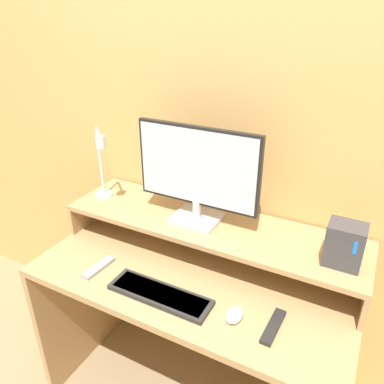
% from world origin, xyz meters
% --- Properties ---
extents(wall_back, '(6.00, 0.05, 2.50)m').
position_xyz_m(wall_back, '(0.00, 0.69, 1.25)').
color(wall_back, '#E5AD60').
rests_on(wall_back, ground_plane).
extents(desk, '(1.30, 0.66, 0.77)m').
position_xyz_m(desk, '(0.00, 0.33, 0.55)').
color(desk, tan).
rests_on(desk, ground_plane).
extents(monitor_shelf, '(1.30, 0.35, 0.16)m').
position_xyz_m(monitor_shelf, '(0.00, 0.48, 0.90)').
color(monitor_shelf, tan).
rests_on(monitor_shelf, desk).
extents(monitor, '(0.53, 0.17, 0.42)m').
position_xyz_m(monitor, '(-0.06, 0.47, 1.15)').
color(monitor, '#BCBCC1').
rests_on(monitor, monitor_shelf).
extents(desk_lamp, '(0.15, 0.15, 0.35)m').
position_xyz_m(desk_lamp, '(-0.53, 0.44, 1.10)').
color(desk_lamp, silver).
rests_on(desk_lamp, monitor_shelf).
extents(router_dock, '(0.13, 0.10, 0.16)m').
position_xyz_m(router_dock, '(0.54, 0.44, 1.01)').
color(router_dock, '#3D3D42').
rests_on(router_dock, monitor_shelf).
extents(keyboard, '(0.41, 0.12, 0.02)m').
position_xyz_m(keyboard, '(-0.04, 0.14, 0.78)').
color(keyboard, '#282828').
rests_on(keyboard, desk).
extents(mouse, '(0.06, 0.09, 0.03)m').
position_xyz_m(mouse, '(0.25, 0.17, 0.78)').
color(mouse, white).
rests_on(mouse, desk).
extents(remote_control, '(0.05, 0.16, 0.02)m').
position_xyz_m(remote_control, '(-0.36, 0.16, 0.78)').
color(remote_control, '#99999E').
rests_on(remote_control, desk).
extents(remote_secondary, '(0.05, 0.17, 0.02)m').
position_xyz_m(remote_secondary, '(0.38, 0.18, 0.78)').
color(remote_secondary, black).
rests_on(remote_secondary, desk).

